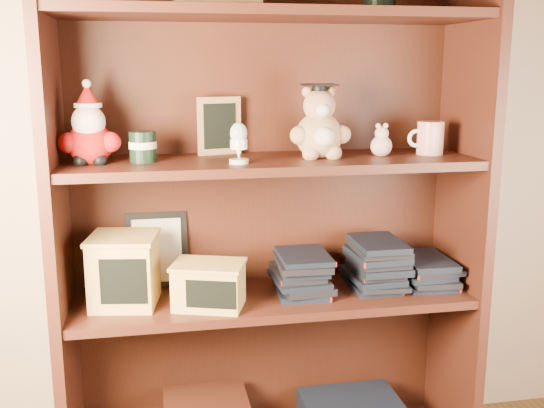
% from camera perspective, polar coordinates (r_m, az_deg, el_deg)
% --- Properties ---
extents(bookcase, '(1.20, 0.35, 1.60)m').
position_cam_1_polar(bookcase, '(1.86, -0.37, -0.92)').
color(bookcase, '#3F1B12').
rests_on(bookcase, ground).
extents(shelf_lower, '(1.14, 0.33, 0.02)m').
position_cam_1_polar(shelf_lower, '(1.88, -0.00, -8.44)').
color(shelf_lower, '#3F1B12').
rests_on(shelf_lower, ground).
extents(shelf_upper, '(1.14, 0.33, 0.02)m').
position_cam_1_polar(shelf_upper, '(1.78, -0.00, 3.70)').
color(shelf_upper, '#3F1B12').
rests_on(shelf_upper, ground).
extents(santa_plush, '(0.16, 0.12, 0.23)m').
position_cam_1_polar(santa_plush, '(1.74, -16.05, 6.18)').
color(santa_plush, '#A50F0F').
rests_on(santa_plush, shelf_upper).
extents(teachers_tin, '(0.07, 0.07, 0.08)m').
position_cam_1_polar(teachers_tin, '(1.74, -11.50, 5.08)').
color(teachers_tin, black).
rests_on(teachers_tin, shelf_upper).
extents(chalkboard_plaque, '(0.13, 0.09, 0.17)m').
position_cam_1_polar(chalkboard_plaque, '(1.86, -4.74, 6.91)').
color(chalkboard_plaque, '#9E7547').
rests_on(chalkboard_plaque, shelf_upper).
extents(egg_cup, '(0.05, 0.05, 0.11)m').
position_cam_1_polar(egg_cup, '(1.68, -3.00, 5.62)').
color(egg_cup, white).
rests_on(egg_cup, shelf_upper).
extents(grad_teddy_bear, '(0.17, 0.15, 0.21)m').
position_cam_1_polar(grad_teddy_bear, '(1.79, 4.28, 6.71)').
color(grad_teddy_bear, tan).
rests_on(grad_teddy_bear, shelf_upper).
extents(pink_figurine, '(0.06, 0.06, 0.10)m').
position_cam_1_polar(pink_figurine, '(1.86, 9.77, 5.41)').
color(pink_figurine, '#D1A7A1').
rests_on(pink_figurine, shelf_upper).
extents(teacher_mug, '(0.11, 0.08, 0.10)m').
position_cam_1_polar(teacher_mug, '(1.91, 13.93, 5.77)').
color(teacher_mug, silver).
rests_on(teacher_mug, shelf_upper).
extents(certificate_frame, '(0.18, 0.05, 0.23)m').
position_cam_1_polar(certificate_frame, '(1.94, -10.26, -4.05)').
color(certificate_frame, black).
rests_on(certificate_frame, shelf_lower).
extents(treats_box, '(0.21, 0.21, 0.20)m').
position_cam_1_polar(treats_box, '(1.82, -13.09, -5.75)').
color(treats_box, '#D8B358').
rests_on(treats_box, shelf_lower).
extents(pencils_box, '(0.23, 0.19, 0.13)m').
position_cam_1_polar(pencils_box, '(1.77, -5.68, -7.20)').
color(pencils_box, '#D8B358').
rests_on(pencils_box, shelf_lower).
extents(book_stack_left, '(0.14, 0.20, 0.11)m').
position_cam_1_polar(book_stack_left, '(1.88, 2.65, -6.29)').
color(book_stack_left, black).
rests_on(book_stack_left, shelf_lower).
extents(book_stack_mid, '(0.14, 0.20, 0.14)m').
position_cam_1_polar(book_stack_mid, '(1.93, 9.23, -5.37)').
color(book_stack_mid, black).
rests_on(book_stack_mid, shelf_lower).
extents(book_stack_right, '(0.14, 0.20, 0.08)m').
position_cam_1_polar(book_stack_right, '(2.00, 13.47, -5.91)').
color(book_stack_right, black).
rests_on(book_stack_right, shelf_lower).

